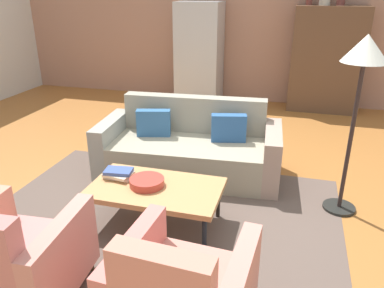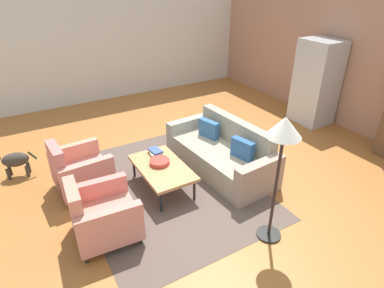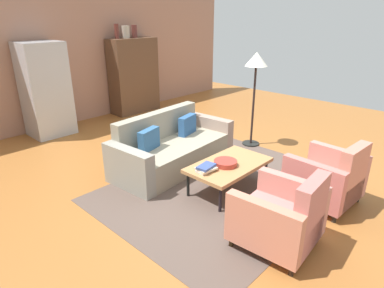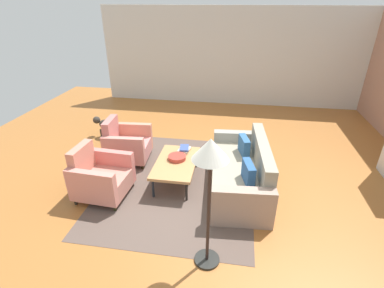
{
  "view_description": "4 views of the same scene",
  "coord_description": "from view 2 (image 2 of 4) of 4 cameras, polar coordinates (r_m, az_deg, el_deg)",
  "views": [
    {
      "loc": [
        0.9,
        -3.56,
        2.09
      ],
      "look_at": [
        -0.05,
        -0.15,
        0.62
      ],
      "focal_mm": 35.58,
      "sensor_mm": 36.0,
      "label": 1
    },
    {
      "loc": [
        3.71,
        -2.46,
        3.12
      ],
      "look_at": [
        -0.22,
        -0.17,
        0.66
      ],
      "focal_mm": 30.2,
      "sensor_mm": 36.0,
      "label": 2
    },
    {
      "loc": [
        -3.61,
        -3.19,
        2.34
      ],
      "look_at": [
        -0.3,
        -0.06,
        0.54
      ],
      "focal_mm": 30.84,
      "sensor_mm": 36.0,
      "label": 3
    },
    {
      "loc": [
        4.03,
        0.27,
        2.98
      ],
      "look_at": [
        -0.34,
        -0.44,
        0.72
      ],
      "focal_mm": 26.95,
      "sensor_mm": 36.0,
      "label": 4
    }
  ],
  "objects": [
    {
      "name": "floor_lamp",
      "position": [
        3.76,
        15.76,
        0.79
      ],
      "size": [
        0.4,
        0.4,
        1.72
      ],
      "color": "black",
      "rests_on": "ground"
    },
    {
      "name": "couch",
      "position": [
        5.68,
        5.54,
        -1.65
      ],
      "size": [
        2.16,
        1.05,
        0.86
      ],
      "rotation": [
        0.0,
        0.0,
        3.22
      ],
      "color": "gray",
      "rests_on": "ground"
    },
    {
      "name": "refrigerator",
      "position": [
        7.77,
        21.09,
        10.11
      ],
      "size": [
        0.8,
        0.73,
        1.85
      ],
      "color": "#B7BABF",
      "rests_on": "ground"
    },
    {
      "name": "armchair_left",
      "position": [
        5.35,
        -19.5,
        -4.68
      ],
      "size": [
        0.86,
        0.86,
        0.88
      ],
      "rotation": [
        0.0,
        0.0,
        0.07
      ],
      "color": "#3C2B18",
      "rests_on": "ground"
    },
    {
      "name": "area_rug",
      "position": [
        5.34,
        -4.66,
        -7.41
      ],
      "size": [
        3.4,
        2.6,
        0.01
      ],
      "primitive_type": "cube",
      "color": "brown",
      "rests_on": "ground"
    },
    {
      "name": "armchair_right",
      "position": [
        4.39,
        -15.98,
        -12.19
      ],
      "size": [
        0.85,
        0.85,
        0.88
      ],
      "rotation": [
        0.0,
        0.0,
        -0.06
      ],
      "color": "#31221D",
      "rests_on": "ground"
    },
    {
      "name": "ground_plane",
      "position": [
        5.44,
        2.74,
        -6.67
      ],
      "size": [
        11.45,
        11.45,
        0.0
      ],
      "primitive_type": "plane",
      "color": "#A6652E"
    },
    {
      "name": "wall_left",
      "position": [
        8.99,
        -14.4,
        16.55
      ],
      "size": [
        0.12,
        7.71,
        2.8
      ],
      "primitive_type": "cube",
      "color": "silver",
      "rests_on": "ground"
    },
    {
      "name": "book_stack",
      "position": [
        5.42,
        -6.47,
        -1.38
      ],
      "size": [
        0.28,
        0.23,
        0.08
      ],
      "color": "beige",
      "rests_on": "coffee_table"
    },
    {
      "name": "wall_back",
      "position": [
        7.52,
        29.16,
        11.69
      ],
      "size": [
        9.54,
        0.12,
        2.8
      ],
      "primitive_type": "cube",
      "color": "tan",
      "rests_on": "ground"
    },
    {
      "name": "coffee_table",
      "position": [
        5.12,
        -5.33,
        -4.26
      ],
      "size": [
        1.2,
        0.7,
        0.4
      ],
      "color": "black",
      "rests_on": "ground"
    },
    {
      "name": "fruit_bowl",
      "position": [
        5.15,
        -5.75,
        -3.17
      ],
      "size": [
        0.32,
        0.32,
        0.07
      ],
      "primitive_type": "cylinder",
      "color": "#AF382D",
      "rests_on": "coffee_table"
    },
    {
      "name": "dog",
      "position": [
        6.18,
        -29.1,
        -2.54
      ],
      "size": [
        0.32,
        0.7,
        0.48
      ],
      "rotation": [
        0.0,
        0.0,
        4.5
      ],
      "color": "#39332D",
      "rests_on": "ground"
    }
  ]
}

